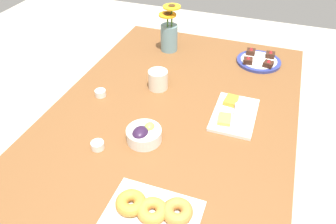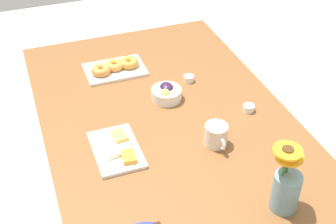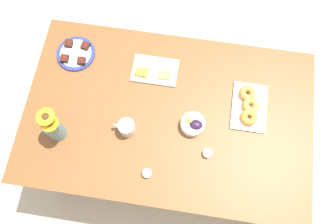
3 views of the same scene
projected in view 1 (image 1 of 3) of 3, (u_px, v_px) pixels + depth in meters
name	position (u px, v px, depth m)	size (l,w,h in m)	color
ground_plane	(168.00, 223.00, 1.79)	(6.00, 6.00, 0.00)	beige
dining_table	(168.00, 135.00, 1.38)	(1.60, 1.00, 0.74)	brown
coffee_mug	(158.00, 79.00, 1.48)	(0.12, 0.09, 0.09)	silver
grape_bowl	(144.00, 134.00, 1.22)	(0.13, 0.13, 0.07)	white
cheese_platter	(234.00, 113.00, 1.34)	(0.26, 0.17, 0.03)	white
croissant_platter	(153.00, 211.00, 0.97)	(0.19, 0.28, 0.05)	white
jam_cup_honey	(98.00, 145.00, 1.19)	(0.05, 0.05, 0.03)	white
jam_cup_berry	(100.00, 93.00, 1.45)	(0.05, 0.05, 0.03)	white
dessert_plate	(259.00, 61.00, 1.68)	(0.22, 0.22, 0.05)	navy
flower_vase	(169.00, 35.00, 1.74)	(0.11, 0.11, 0.26)	#6B939E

